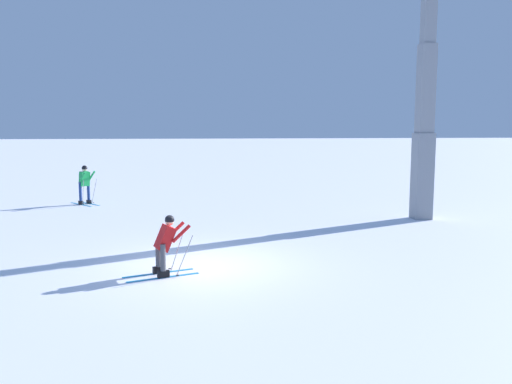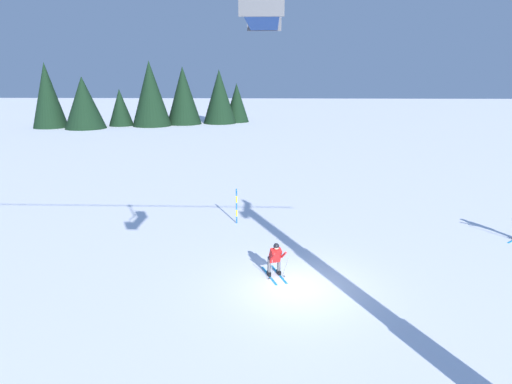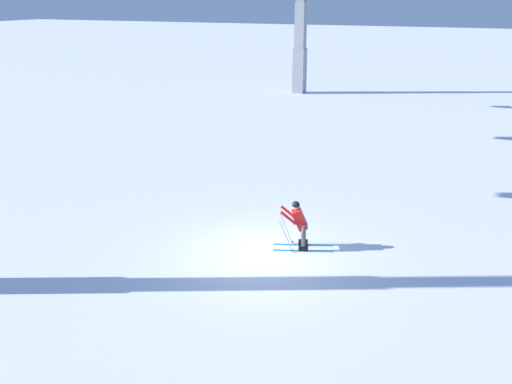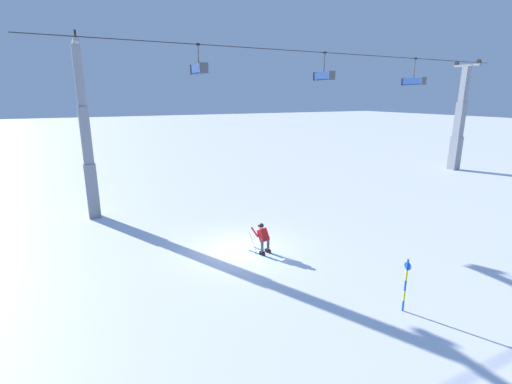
{
  "view_description": "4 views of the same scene",
  "coord_description": "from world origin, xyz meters",
  "views": [
    {
      "loc": [
        13.25,
        -0.08,
        3.61
      ],
      "look_at": [
        -0.09,
        1.41,
        1.89
      ],
      "focal_mm": 36.54,
      "sensor_mm": 36.0,
      "label": 1
    },
    {
      "loc": [
        0.98,
        15.34,
        7.89
      ],
      "look_at": [
        1.56,
        -0.85,
        3.52
      ],
      "focal_mm": 30.96,
      "sensor_mm": 36.0,
      "label": 2
    },
    {
      "loc": [
        -13.9,
        -5.86,
        7.07
      ],
      "look_at": [
        0.08,
        0.18,
        1.83
      ],
      "focal_mm": 40.22,
      "sensor_mm": 36.0,
      "label": 3
    },
    {
      "loc": [
        -6.79,
        -15.03,
        7.19
      ],
      "look_at": [
        1.32,
        0.88,
        2.52
      ],
      "focal_mm": 25.73,
      "sensor_mm": 36.0,
      "label": 4
    }
  ],
  "objects": [
    {
      "name": "lift_tower_near",
      "position": [
        -5.88,
        8.51,
        4.45
      ],
      "size": [
        0.67,
        2.94,
        10.51
      ],
      "color": "gray",
      "rests_on": "ground_plane"
    },
    {
      "name": "ground_plane",
      "position": [
        0.0,
        0.0,
        0.0
      ],
      "size": [
        260.0,
        260.0,
        0.0
      ],
      "primitive_type": "plane",
      "color": "white"
    },
    {
      "name": "skier_distant_uphill",
      "position": [
        -11.17,
        -5.25,
        1.06
      ],
      "size": [
        1.65,
        1.52,
        1.83
      ],
      "color": "#198CCC",
      "rests_on": "ground_plane"
    },
    {
      "name": "skier_carving_main",
      "position": [
        0.79,
        -0.89,
        0.83
      ],
      "size": [
        1.1,
        1.83,
        1.58
      ],
      "color": "#198CCC",
      "rests_on": "ground_plane"
    }
  ]
}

